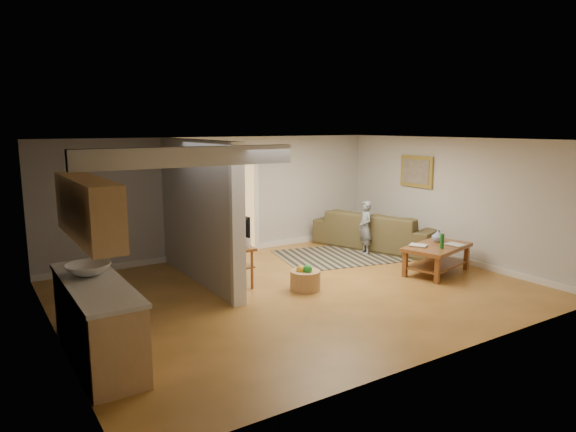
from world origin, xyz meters
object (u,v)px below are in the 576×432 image
object	(u,v)px
coffee_table	(437,251)
tv_console	(233,247)
toddler	(219,269)
speaker_left	(215,253)
toy_basket	(305,279)
sofa	(377,248)
child	(365,253)
speaker_right	(235,247)

from	to	relation	value
coffee_table	tv_console	size ratio (longest dim) A/B	1.33
tv_console	toddler	size ratio (longest dim) A/B	1.37
tv_console	toddler	bearing A→B (deg)	83.62
speaker_left	coffee_table	bearing A→B (deg)	-35.21
coffee_table	speaker_left	world-z (taller)	speaker_left
toy_basket	toddler	bearing A→B (deg)	109.84
sofa	toy_basket	world-z (taller)	toy_basket
tv_console	child	world-z (taller)	tv_console
coffee_table	toy_basket	size ratio (longest dim) A/B	2.99
child	toddler	xyz separation A→B (m)	(-3.20, 0.57, 0.00)
sofa	toddler	bearing A→B (deg)	65.61
tv_console	toddler	xyz separation A→B (m)	(0.14, 0.91, -0.64)
toy_basket	child	distance (m)	2.85
toy_basket	toddler	xyz separation A→B (m)	(-0.69, 1.93, -0.19)
tv_console	speaker_right	bearing A→B (deg)	61.98
sofa	toddler	world-z (taller)	toddler
coffee_table	child	world-z (taller)	coffee_table
speaker_left	toddler	bearing A→B (deg)	49.94
sofa	speaker_right	xyz separation A→B (m)	(-3.70, -0.21, 0.53)
sofa	toy_basket	distance (m)	3.50
child	coffee_table	bearing A→B (deg)	20.82
sofa	coffee_table	bearing A→B (deg)	148.19
sofa	child	xyz separation A→B (m)	(-0.59, -0.27, 0.00)
coffee_table	speaker_left	bearing A→B (deg)	155.46
speaker_left	toddler	distance (m)	0.97
tv_console	child	size ratio (longest dim) A/B	1.00
toy_basket	toddler	world-z (taller)	toy_basket
child	tv_console	bearing A→B (deg)	-67.88
tv_console	toy_basket	size ratio (longest dim) A/B	2.24
tv_console	toy_basket	distance (m)	1.39
toddler	speaker_left	bearing A→B (deg)	88.10
speaker_right	speaker_left	bearing A→B (deg)	-161.01
speaker_right	toy_basket	world-z (taller)	speaker_right
speaker_right	child	world-z (taller)	speaker_right
coffee_table	sofa	bearing A→B (deg)	78.04
coffee_table	toddler	size ratio (longest dim) A/B	1.82
speaker_right	toddler	bearing A→B (deg)	97.30
sofa	child	bearing A→B (deg)	94.42
tv_console	speaker_right	size ratio (longest dim) A/B	1.07
tv_console	toy_basket	world-z (taller)	tv_console
tv_console	speaker_right	distance (m)	0.47
speaker_right	child	xyz separation A→B (m)	(3.10, -0.06, -0.53)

